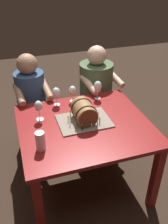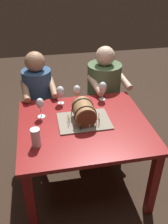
{
  "view_description": "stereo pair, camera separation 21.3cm",
  "coord_description": "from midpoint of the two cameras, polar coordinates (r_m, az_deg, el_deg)",
  "views": [
    {
      "loc": [
        -0.54,
        -1.68,
        1.98
      ],
      "look_at": [
        0.01,
        0.03,
        0.84
      ],
      "focal_mm": 39.32,
      "sensor_mm": 36.0,
      "label": 1
    },
    {
      "loc": [
        -0.34,
        -1.73,
        1.98
      ],
      "look_at": [
        0.01,
        0.03,
        0.84
      ],
      "focal_mm": 39.32,
      "sensor_mm": 36.0,
      "label": 2
    }
  ],
  "objects": [
    {
      "name": "wine_glass_empty",
      "position": [
        2.19,
        -13.27,
        1.13
      ],
      "size": [
        0.07,
        0.07,
        0.19
      ],
      "color": "white",
      "rests_on": "dining_table"
    },
    {
      "name": "person_seated_right",
      "position": [
        2.93,
        0.66,
        3.54
      ],
      "size": [
        0.48,
        0.55,
        1.18
      ],
      "color": "#2A3A24",
      "rests_on": "ground"
    },
    {
      "name": "dining_table",
      "position": [
        2.22,
        -2.64,
        -5.2
      ],
      "size": [
        1.14,
        1.01,
        0.74
      ],
      "color": "maroon",
      "rests_on": "ground"
    },
    {
      "name": "beer_pint",
      "position": [
        1.89,
        -13.31,
        -6.77
      ],
      "size": [
        0.07,
        0.07,
        0.15
      ],
      "color": "white",
      "rests_on": "dining_table"
    },
    {
      "name": "wine_glass_white",
      "position": [
        2.48,
        0.75,
        5.8
      ],
      "size": [
        0.08,
        0.08,
        0.19
      ],
      "color": "white",
      "rests_on": "dining_table"
    },
    {
      "name": "wine_glass_amber",
      "position": [
        2.44,
        -5.19,
        4.79
      ],
      "size": [
        0.07,
        0.07,
        0.17
      ],
      "color": "white",
      "rests_on": "dining_table"
    },
    {
      "name": "barrel_cake",
      "position": [
        2.13,
        -2.85,
        -0.39
      ],
      "size": [
        0.46,
        0.33,
        0.2
      ],
      "color": "gray",
      "rests_on": "dining_table"
    },
    {
      "name": "person_seated_left",
      "position": [
        2.83,
        -13.91,
        0.54
      ],
      "size": [
        0.38,
        0.48,
        1.17
      ],
      "color": "#1B2D46",
      "rests_on": "ground"
    },
    {
      "name": "ground_plane",
      "position": [
        2.65,
        -2.29,
        -16.05
      ],
      "size": [
        8.0,
        8.0,
        0.0
      ],
      "primitive_type": "plane",
      "color": "#332319"
    },
    {
      "name": "wine_glass_rose",
      "position": [
        2.39,
        -9.01,
        4.21
      ],
      "size": [
        0.08,
        0.08,
        0.19
      ],
      "color": "white",
      "rests_on": "dining_table"
    }
  ]
}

